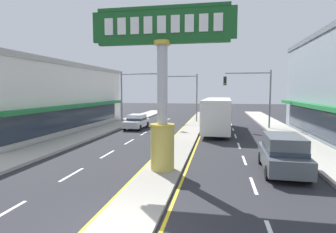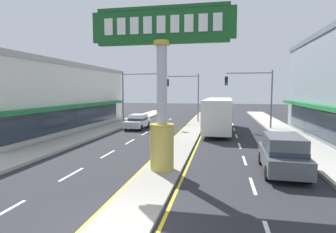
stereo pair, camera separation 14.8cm
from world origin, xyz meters
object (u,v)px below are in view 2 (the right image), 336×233
storefront_left (43,97)px  suv_near_left_lane (283,153)px  traffic_light_left_side (138,89)px  traffic_light_right_side (254,89)px  sedan_far_right_lane (138,121)px  bus_near_right_lane (219,113)px  traffic_light_median_far (187,90)px  district_sign (162,86)px

storefront_left → suv_near_left_lane: storefront_left is taller
traffic_light_left_side → storefront_left: bearing=-152.3°
traffic_light_right_side → sedan_far_right_lane: bearing=-171.8°
bus_near_right_lane → traffic_light_median_far: bearing=119.3°
storefront_left → bus_near_right_lane: 17.74m
traffic_light_left_side → sedan_far_right_lane: (0.29, -1.13, -3.46)m
district_sign → bus_near_right_lane: 15.10m
district_sign → storefront_left: size_ratio=0.32×
sedan_far_right_lane → suv_near_left_lane: suv_near_left_lane is taller
bus_near_right_lane → sedan_far_right_lane: bearing=177.6°
storefront_left → traffic_light_right_side: 21.63m
sedan_far_right_lane → traffic_light_left_side: bearing=104.2°
traffic_light_left_side → sedan_far_right_lane: traffic_light_left_side is taller
traffic_light_right_side → bus_near_right_lane: size_ratio=0.55×
storefront_left → traffic_light_median_far: size_ratio=4.01×
bus_near_right_lane → suv_near_left_lane: size_ratio=2.41×
district_sign → traffic_light_median_far: 22.09m
traffic_light_median_far → bus_near_right_lane: (4.14, -7.37, -2.33)m
district_sign → sedan_far_right_lane: size_ratio=1.83×
suv_near_left_lane → traffic_light_median_far: bearing=109.5°
traffic_light_median_far → bus_near_right_lane: size_ratio=0.55×
bus_near_right_lane → traffic_light_right_side: bearing=30.3°
traffic_light_right_side → suv_near_left_lane: size_ratio=1.33×
district_sign → bus_near_right_lane: (2.61, 14.66, -2.45)m
traffic_light_median_far → sedan_far_right_lane: size_ratio=1.43×
bus_near_right_lane → traffic_light_left_side: bearing=170.4°
district_sign → suv_near_left_lane: 6.86m
traffic_light_right_side → bus_near_right_lane: 4.78m
traffic_light_right_side → traffic_light_median_far: (-7.73, 5.28, -0.05)m
traffic_light_left_side → bus_near_right_lane: (8.81, -1.49, -2.38)m
traffic_light_right_side → suv_near_left_lane: traffic_light_right_side is taller
traffic_light_left_side → bus_near_right_lane: bearing=-9.6°
sedan_far_right_lane → bus_near_right_lane: bearing=-2.4°
storefront_left → sedan_far_right_lane: storefront_left is taller
district_sign → sedan_far_right_lane: bearing=111.5°
district_sign → traffic_light_median_far: bearing=94.0°
traffic_light_right_side → suv_near_left_lane: (-0.29, -15.78, -3.26)m
traffic_light_median_far → suv_near_left_lane: (7.44, -21.06, -3.21)m
storefront_left → traffic_light_median_far: 16.87m
traffic_light_right_side → suv_near_left_lane: 16.12m
sedan_far_right_lane → storefront_left: bearing=-159.2°
district_sign → bus_near_right_lane: district_sign is taller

